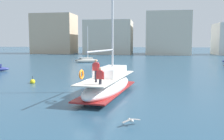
# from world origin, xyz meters

# --- Properties ---
(ground_plane) EXTENTS (400.00, 400.00, 0.00)m
(ground_plane) POSITION_xyz_m (0.00, 0.00, 0.00)
(ground_plane) COLOR #284C66
(main_sailboat) EXTENTS (3.68, 9.84, 14.39)m
(main_sailboat) POSITION_xyz_m (0.96, 1.84, 0.92)
(main_sailboat) COLOR white
(main_sailboat) RESTS_ON ground
(moored_sloop_near) EXTENTS (5.04, 4.17, 7.52)m
(moored_sloop_near) POSITION_xyz_m (-9.01, 33.87, 0.56)
(moored_sloop_near) COLOR #B7B2A8
(moored_sloop_near) RESTS_ON ground
(seagull) EXTENTS (0.92, 0.76, 0.17)m
(seagull) POSITION_xyz_m (3.29, -5.39, 0.27)
(seagull) COLOR silver
(seagull) RESTS_ON ground
(mooring_buoy) EXTENTS (0.53, 0.53, 0.86)m
(mooring_buoy) POSITION_xyz_m (-7.73, 6.33, 0.16)
(mooring_buoy) COLOR yellow
(mooring_buoy) RESTS_ON ground
(waterfront_buildings) EXTENTS (77.38, 17.98, 14.59)m
(waterfront_buildings) POSITION_xyz_m (-1.30, 73.33, 6.58)
(waterfront_buildings) COLOR #C6AD8E
(waterfront_buildings) RESTS_ON ground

